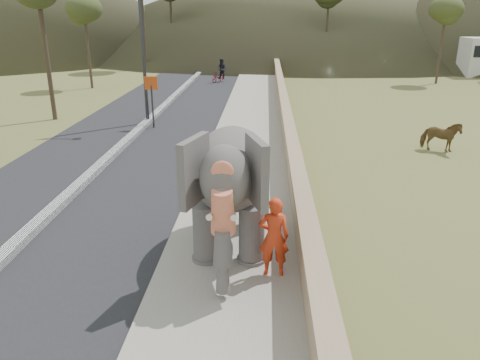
# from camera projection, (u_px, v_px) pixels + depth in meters

# --- Properties ---
(ground) EXTENTS (160.00, 160.00, 0.00)m
(ground) POSITION_uv_depth(u_px,v_px,m) (228.00, 271.00, 9.97)
(ground) COLOR olive
(ground) RESTS_ON ground
(road) EXTENTS (7.00, 120.00, 0.03)m
(road) POSITION_uv_depth(u_px,v_px,m) (128.00, 142.00, 19.60)
(road) COLOR black
(road) RESTS_ON ground
(median) EXTENTS (0.35, 120.00, 0.22)m
(median) POSITION_uv_depth(u_px,v_px,m) (128.00, 140.00, 19.56)
(median) COLOR black
(median) RESTS_ON ground
(walkway) EXTENTS (3.00, 120.00, 0.15)m
(walkway) POSITION_uv_depth(u_px,v_px,m) (247.00, 143.00, 19.32)
(walkway) COLOR #9E9687
(walkway) RESTS_ON ground
(parapet) EXTENTS (0.30, 120.00, 1.10)m
(parapet) POSITION_uv_depth(u_px,v_px,m) (287.00, 132.00, 19.07)
(parapet) COLOR tan
(parapet) RESTS_ON ground
(lamppost) EXTENTS (1.76, 0.36, 8.00)m
(lamppost) POSITION_uv_depth(u_px,v_px,m) (148.00, 19.00, 21.24)
(lamppost) COLOR #323238
(lamppost) RESTS_ON ground
(signboard) EXTENTS (0.60, 0.08, 2.40)m
(signboard) POSITION_uv_depth(u_px,v_px,m) (152.00, 93.00, 21.48)
(signboard) COLOR #2D2D33
(signboard) RESTS_ON ground
(cow) EXTENTS (1.58, 1.08, 1.22)m
(cow) POSITION_uv_depth(u_px,v_px,m) (440.00, 137.00, 18.16)
(cow) COLOR brown
(cow) RESTS_ON ground
(distant_car) EXTENTS (4.56, 3.11, 1.44)m
(distant_car) POSITION_uv_depth(u_px,v_px,m) (422.00, 62.00, 42.69)
(distant_car) COLOR #ABABB2
(distant_car) RESTS_ON ground
(elephant_and_man) EXTENTS (2.24, 3.91, 2.84)m
(elephant_and_man) POSITION_uv_depth(u_px,v_px,m) (232.00, 185.00, 10.45)
(elephant_and_man) COLOR #615C58
(elephant_and_man) RESTS_ON ground
(motorcyclist) EXTENTS (1.35, 1.70, 1.78)m
(motorcyclist) POSITION_uv_depth(u_px,v_px,m) (220.00, 73.00, 35.64)
(motorcyclist) COLOR maroon
(motorcyclist) RESTS_ON ground
(trees) EXTENTS (48.39, 41.94, 9.60)m
(trees) POSITION_uv_depth(u_px,v_px,m) (290.00, 25.00, 37.79)
(trees) COLOR #473828
(trees) RESTS_ON ground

